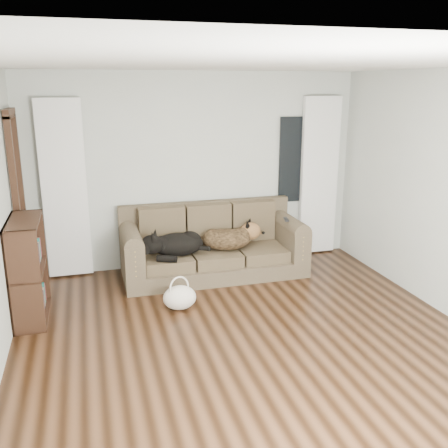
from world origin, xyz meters
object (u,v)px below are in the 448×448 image
object	(u,v)px
sofa	(213,242)
dog_shepherd	(229,238)
dog_black_lab	(175,245)
bookshelf	(28,273)
tote_bag	(180,296)

from	to	relation	value
sofa	dog_shepherd	world-z (taller)	sofa
dog_black_lab	bookshelf	xyz separation A→B (m)	(-1.67, -0.59, 0.02)
dog_shepherd	tote_bag	bearing A→B (deg)	59.85
dog_black_lab	dog_shepherd	size ratio (longest dim) A/B	1.00
sofa	bookshelf	world-z (taller)	bookshelf
sofa	dog_black_lab	bearing A→B (deg)	-169.01
dog_shepherd	dog_black_lab	bearing A→B (deg)	18.37
sofa	dog_shepherd	size ratio (longest dim) A/B	3.54
dog_black_lab	tote_bag	xyz separation A→B (m)	(-0.11, -0.83, -0.32)
dog_shepherd	bookshelf	distance (m)	2.50
dog_black_lab	dog_shepherd	bearing A→B (deg)	6.09
sofa	tote_bag	bearing A→B (deg)	-124.12
dog_black_lab	bookshelf	world-z (taller)	bookshelf
tote_bag	dog_shepherd	bearing A→B (deg)	47.26
tote_bag	bookshelf	bearing A→B (deg)	171.05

